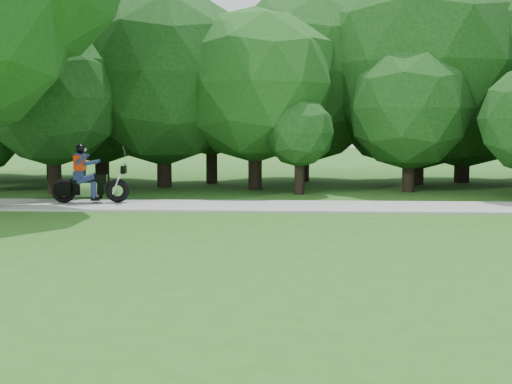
{
  "coord_description": "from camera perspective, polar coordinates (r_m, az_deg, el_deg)",
  "views": [
    {
      "loc": [
        -2.14,
        -8.87,
        2.22
      ],
      "look_at": [
        -2.77,
        3.07,
        0.94
      ],
      "focal_mm": 45.0,
      "sensor_mm": 36.0,
      "label": 1
    }
  ],
  "objects": [
    {
      "name": "ground",
      "position": [
        9.39,
        16.27,
        -7.81
      ],
      "size": [
        100.0,
        100.0,
        0.0
      ],
      "primitive_type": "plane",
      "color": "#2C621C",
      "rests_on": "ground"
    },
    {
      "name": "walkway",
      "position": [
        17.14,
        10.17,
        -1.31
      ],
      "size": [
        60.0,
        2.2,
        0.06
      ],
      "primitive_type": "cube",
      "color": "#969692",
      "rests_on": "ground"
    },
    {
      "name": "tree_line",
      "position": [
        23.83,
        10.93,
        9.73
      ],
      "size": [
        39.52,
        12.19,
        7.91
      ],
      "color": "black",
      "rests_on": "ground"
    },
    {
      "name": "touring_motorcycle",
      "position": [
        18.05,
        -14.91,
        0.9
      ],
      "size": [
        2.11,
        0.79,
        1.6
      ],
      "rotation": [
        0.0,
        0.0,
        0.13
      ],
      "color": "black",
      "rests_on": "walkway"
    }
  ]
}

